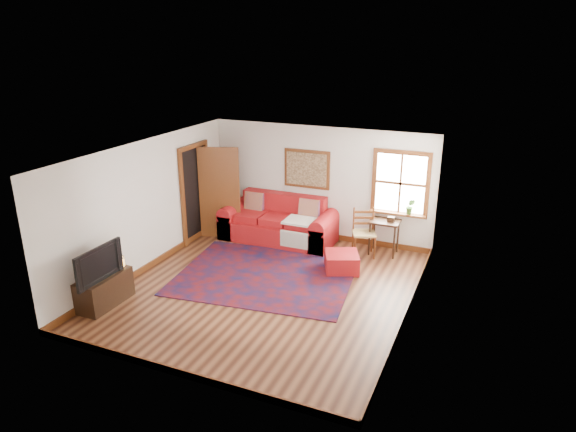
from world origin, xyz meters
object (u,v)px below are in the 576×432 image
at_px(red_leather_sofa, 279,225).
at_px(red_ottoman, 342,262).
at_px(side_table, 385,226).
at_px(media_cabinet, 105,290).
at_px(ladder_back_chair, 364,230).

bearing_deg(red_leather_sofa, red_ottoman, -29.74).
relative_size(side_table, media_cabinet, 0.75).
distance_m(side_table, ladder_back_chair, 0.43).
bearing_deg(side_table, red_leather_sofa, -177.27).
xyz_separation_m(red_leather_sofa, ladder_back_chair, (1.94, -0.09, 0.21)).
relative_size(red_leather_sofa, media_cabinet, 2.57).
bearing_deg(side_table, ladder_back_chair, -151.41).
relative_size(ladder_back_chair, media_cabinet, 1.01).
xyz_separation_m(red_leather_sofa, side_table, (2.32, 0.11, 0.28)).
height_order(red_leather_sofa, side_table, red_leather_sofa).
height_order(red_ottoman, ladder_back_chair, ladder_back_chair).
xyz_separation_m(red_ottoman, side_table, (0.55, 1.12, 0.43)).
bearing_deg(red_ottoman, side_table, 40.59).
bearing_deg(ladder_back_chair, media_cabinet, -132.57).
bearing_deg(red_leather_sofa, side_table, 2.73).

